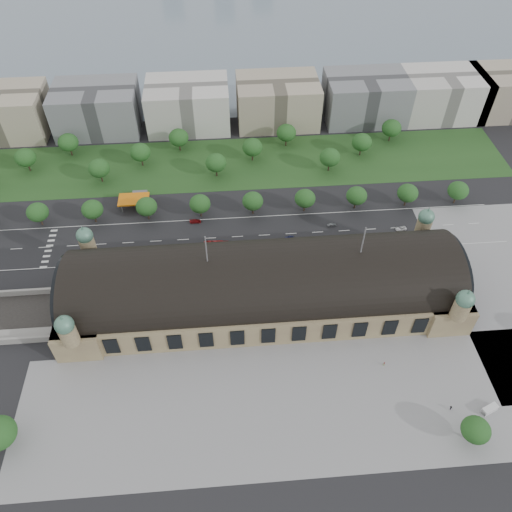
{
  "coord_description": "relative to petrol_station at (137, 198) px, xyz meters",
  "views": [
    {
      "loc": [
        -12.5,
        -121.45,
        153.84
      ],
      "look_at": [
        -1.8,
        12.09,
        14.0
      ],
      "focal_mm": 35.0,
      "sensor_mm": 36.0,
      "label": 1
    }
  ],
  "objects": [
    {
      "name": "bus_mid",
      "position": [
        44.65,
        -37.54,
        -1.29
      ],
      "size": [
        11.92,
        2.92,
        3.31
      ],
      "primitive_type": "imported",
      "rotation": [
        0.0,
        0.0,
        1.56
      ],
      "color": "silver",
      "rests_on": "ground"
    },
    {
      "name": "tree_belt_1",
      "position": [
        -57.09,
        29.72,
        5.1
      ],
      "size": [
        10.4,
        10.4,
        12.48
      ],
      "color": "#2D2116",
      "rests_on": "ground"
    },
    {
      "name": "traffic_car_4",
      "position": [
        68.67,
        -30.32,
        -2.28
      ],
      "size": [
        4.06,
        1.96,
        1.33
      ],
      "primitive_type": "imported",
      "rotation": [
        0.0,
        0.0,
        -1.47
      ],
      "color": "#1C204E",
      "rests_on": "ground"
    },
    {
      "name": "tree_row_4",
      "position": [
        29.91,
        -12.28,
        4.48
      ],
      "size": [
        9.6,
        9.6,
        11.52
      ],
      "color": "#2D2116",
      "rests_on": "ground"
    },
    {
      "name": "tree_belt_5",
      "position": [
        18.91,
        41.72,
        5.1
      ],
      "size": [
        10.4,
        10.4,
        12.48
      ],
      "color": "#2D2116",
      "rests_on": "ground"
    },
    {
      "name": "tree_belt_6",
      "position": [
        37.91,
        17.72,
        5.1
      ],
      "size": [
        10.4,
        10.4,
        12.48
      ],
      "color": "#2D2116",
      "rests_on": "ground"
    },
    {
      "name": "pedestrian_0",
      "position": [
        93.89,
        -96.77,
        -2.06
      ],
      "size": [
        0.94,
        0.65,
        1.77
      ],
      "primitive_type": "imported",
      "rotation": [
        0.0,
        0.0,
        -0.18
      ],
      "color": "gray",
      "rests_on": "ground"
    },
    {
      "name": "parked_car_4",
      "position": [
        25.23,
        -40.28,
        -2.3
      ],
      "size": [
        3.96,
        3.46,
        1.29
      ],
      "primitive_type": "imported",
      "rotation": [
        0.0,
        0.0,
        -0.93
      ],
      "color": "white",
      "rests_on": "ground"
    },
    {
      "name": "tree_belt_4",
      "position": [
        -0.09,
        29.72,
        5.1
      ],
      "size": [
        10.4,
        10.4,
        12.48
      ],
      "color": "#2D2116",
      "rests_on": "ground"
    },
    {
      "name": "office_5",
      "position": [
        123.91,
        67.72,
        9.05
      ],
      "size": [
        45.0,
        32.0,
        24.0
      ],
      "primitive_type": "cube",
      "color": "slate",
      "rests_on": "ground"
    },
    {
      "name": "plaza_south",
      "position": [
        63.91,
        -109.28,
        -2.95
      ],
      "size": [
        190.0,
        48.0,
        0.12
      ],
      "primitive_type": "cube",
      "color": "gray",
      "rests_on": "ground"
    },
    {
      "name": "tree_belt_2",
      "position": [
        -38.09,
        41.72,
        5.1
      ],
      "size": [
        10.4,
        10.4,
        12.48
      ],
      "color": "#2D2116",
      "rests_on": "ground"
    },
    {
      "name": "office_2",
      "position": [
        -26.09,
        67.72,
        9.05
      ],
      "size": [
        45.0,
        32.0,
        24.0
      ],
      "primitive_type": "cube",
      "color": "slate",
      "rests_on": "ground"
    },
    {
      "name": "grass_belt",
      "position": [
        38.91,
        27.72,
        -2.95
      ],
      "size": [
        300.0,
        45.0,
        0.1
      ],
      "primitive_type": "cube",
      "color": "#21461C",
      "rests_on": "ground"
    },
    {
      "name": "office_6",
      "position": [
        168.91,
        67.72,
        9.05
      ],
      "size": [
        45.0,
        32.0,
        24.0
      ],
      "primitive_type": "cube",
      "color": "silver",
      "rests_on": "ground"
    },
    {
      "name": "tree_belt_8",
      "position": [
        75.91,
        41.72,
        5.1
      ],
      "size": [
        10.4,
        10.4,
        12.48
      ],
      "color": "#2D2116",
      "rests_on": "ground"
    },
    {
      "name": "van_south",
      "position": [
        123.63,
        -116.54,
        -1.81
      ],
      "size": [
        5.93,
        4.1,
        2.38
      ],
      "rotation": [
        0.0,
        0.0,
        0.38
      ],
      "color": "silver",
      "rests_on": "ground"
    },
    {
      "name": "petrol_station",
      "position": [
        0.0,
        0.0,
        0.0
      ],
      "size": [
        14.0,
        13.0,
        5.05
      ],
      "color": "orange",
      "rests_on": "ground"
    },
    {
      "name": "traffic_car_6",
      "position": [
        119.45,
        -28.61,
        -2.27
      ],
      "size": [
        5.14,
        2.81,
        1.36
      ],
      "primitive_type": "imported",
      "rotation": [
        0.0,
        0.0,
        -1.46
      ],
      "color": "silver",
      "rests_on": "ground"
    },
    {
      "name": "bus_east",
      "position": [
        83.0,
        -36.89,
        -1.32
      ],
      "size": [
        11.8,
        3.08,
        3.27
      ],
      "primitive_type": "imported",
      "rotation": [
        0.0,
        0.0,
        1.6
      ],
      "color": "silver",
      "rests_on": "ground"
    },
    {
      "name": "lake",
      "position": [
        53.91,
        232.72,
        -2.95
      ],
      "size": [
        700.0,
        320.0,
        0.08
      ],
      "primitive_type": "cube",
      "color": "slate",
      "rests_on": "ground"
    },
    {
      "name": "traffic_car_5",
      "position": [
        88.93,
        -23.76,
        -2.3
      ],
      "size": [
        4.06,
        1.79,
        1.3
      ],
      "primitive_type": "imported",
      "rotation": [
        0.0,
        0.0,
        1.68
      ],
      "color": "#54565B",
      "rests_on": "ground"
    },
    {
      "name": "tree_row_7",
      "position": [
        101.91,
        -12.28,
        4.48
      ],
      "size": [
        9.6,
        9.6,
        11.52
      ],
      "color": "#2D2116",
      "rests_on": "ground"
    },
    {
      "name": "station",
      "position": [
        53.91,
        -65.28,
        7.33
      ],
      "size": [
        150.0,
        48.4,
        44.3
      ],
      "color": "tan",
      "rests_on": "ground"
    },
    {
      "name": "bus_west",
      "position": [
        36.67,
        -33.28,
        -1.36
      ],
      "size": [
        11.62,
        3.65,
        3.18
      ],
      "primitive_type": "imported",
      "rotation": [
        0.0,
        0.0,
        1.48
      ],
      "color": "red",
      "rests_on": "ground"
    },
    {
      "name": "tree_belt_9",
      "position": [
        94.91,
        17.72,
        5.1
      ],
      "size": [
        10.4,
        10.4,
        12.48
      ],
      "color": "#2D2116",
      "rests_on": "ground"
    },
    {
      "name": "tree_row_6",
      "position": [
        77.91,
        -12.28,
        4.48
      ],
      "size": [
        9.6,
        9.6,
        11.52
      ],
      "color": "#2D2116",
      "rests_on": "ground"
    },
    {
      "name": "office_1",
      "position": [
        -76.09,
        67.72,
        9.05
      ],
      "size": [
        45.0,
        32.0,
        24.0
      ],
      "primitive_type": "cube",
      "color": "tan",
      "rests_on": "ground"
    },
    {
      "name": "tree_row_1",
      "position": [
        -42.09,
        -12.28,
        4.48
      ],
      "size": [
        9.6,
        9.6,
        11.52
      ],
      "color": "#2D2116",
      "rests_on": "ground"
    },
    {
      "name": "pedestrian_4",
      "position": [
        111.37,
        -114.9,
        -2.0
      ],
      "size": [
        0.94,
        1.33,
        1.89
      ],
      "primitive_type": "imported",
      "rotation": [
        0.0,
        0.0,
        4.34
      ],
      "color": "gray",
      "rests_on": "ground"
    },
    {
      "name": "parked_car_2",
      "position": [
        15.46,
        -42.25,
        -2.16
      ],
      "size": [
        5.83,
        4.61,
        1.58
      ],
      "primitive_type": "imported",
      "rotation": [
        0.0,
        0.0,
        -1.06
      ],
      "color": "#182645",
      "rests_on": "ground"
    },
    {
      "name": "tree_row_8",
      "position": [
        125.91,
        -12.28,
        4.48
      ],
      "size": [
        9.6,
        9.6,
        11.52
      ],
      "color": "#2D2116",
      "rests_on": "ground"
    },
    {
      "name": "tree_row_5",
      "position": [
        53.91,
        -12.28,
        4.48
      ],
      "size": [
        9.6,
        9.6,
        11.52
      ],
      "color": "#2D2116",
      "rests_on": "ground"
    },
    {
      "name": "tree_belt_3",
      "position": [
        -19.09,
        17.72,
        5.1
      ],
      "size": [
        10.4,
        10.4,
        12.48
      ],
      "color": "#2D2116",
      "rests_on": "ground"
    },
    {
      "name": "parked_car_6",
      "position": [
        35.91,
        -40.28,
        -2.15
      ],
      "size": [
        5.91,
        4.75,
        1.61
      ],
      "primitive_type": "imported",
      "rotation": [
        0.0,
        0.0,
        -1.04
      ],
      "color": "black",
      "rests_on": "ground"
    },
    {
      "name": "traffic_car_3",
      "position": [
        27.3,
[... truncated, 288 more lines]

